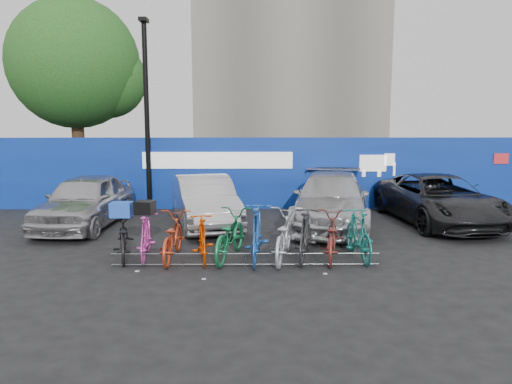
{
  "coord_description": "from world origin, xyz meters",
  "views": [
    {
      "loc": [
        0.12,
        -10.68,
        3.14
      ],
      "look_at": [
        0.24,
        2.0,
        1.18
      ],
      "focal_mm": 35.0,
      "sensor_mm": 36.0,
      "label": 1
    }
  ],
  "objects_px": {
    "car_2": "(331,200)",
    "bike_0": "(123,238)",
    "bike_2": "(172,237)",
    "bike_5": "(257,233)",
    "bike_6": "(283,236)",
    "car_3": "(439,200)",
    "bike_8": "(331,236)",
    "bike_7": "(306,235)",
    "car_1": "(205,201)",
    "tree": "(80,67)",
    "bike_9": "(358,235)",
    "bike_1": "(146,236)",
    "car_0": "(85,201)",
    "bike_3": "(202,239)",
    "lamppost": "(147,111)",
    "bike_rack": "(246,259)",
    "bike_4": "(229,235)"
  },
  "relations": [
    {
      "from": "car_1",
      "to": "bike_7",
      "type": "relative_size",
      "value": 2.31
    },
    {
      "from": "car_2",
      "to": "bike_7",
      "type": "relative_size",
      "value": 2.74
    },
    {
      "from": "bike_9",
      "to": "car_0",
      "type": "bearing_deg",
      "value": -29.93
    },
    {
      "from": "bike_0",
      "to": "bike_9",
      "type": "relative_size",
      "value": 0.98
    },
    {
      "from": "bike_9",
      "to": "bike_3",
      "type": "bearing_deg",
      "value": -2.94
    },
    {
      "from": "car_2",
      "to": "bike_7",
      "type": "xyz_separation_m",
      "value": [
        -1.1,
        -3.47,
        -0.18
      ]
    },
    {
      "from": "bike_5",
      "to": "bike_7",
      "type": "height_order",
      "value": "bike_5"
    },
    {
      "from": "bike_rack",
      "to": "bike_1",
      "type": "bearing_deg",
      "value": 164.47
    },
    {
      "from": "car_0",
      "to": "bike_8",
      "type": "height_order",
      "value": "car_0"
    },
    {
      "from": "lamppost",
      "to": "car_0",
      "type": "height_order",
      "value": "lamppost"
    },
    {
      "from": "bike_1",
      "to": "bike_2",
      "type": "distance_m",
      "value": 0.59
    },
    {
      "from": "bike_0",
      "to": "car_3",
      "type": "bearing_deg",
      "value": -170.87
    },
    {
      "from": "bike_5",
      "to": "bike_9",
      "type": "distance_m",
      "value": 2.23
    },
    {
      "from": "car_3",
      "to": "bike_1",
      "type": "height_order",
      "value": "car_3"
    },
    {
      "from": "bike_5",
      "to": "bike_9",
      "type": "bearing_deg",
      "value": -172.52
    },
    {
      "from": "tree",
      "to": "bike_9",
      "type": "bearing_deg",
      "value": -47.59
    },
    {
      "from": "bike_2",
      "to": "bike_5",
      "type": "xyz_separation_m",
      "value": [
        1.85,
        -0.12,
        0.11
      ]
    },
    {
      "from": "car_2",
      "to": "bike_0",
      "type": "relative_size",
      "value": 2.85
    },
    {
      "from": "tree",
      "to": "car_2",
      "type": "bearing_deg",
      "value": -36.16
    },
    {
      "from": "bike_9",
      "to": "car_3",
      "type": "bearing_deg",
      "value": -135.55
    },
    {
      "from": "car_0",
      "to": "bike_2",
      "type": "height_order",
      "value": "car_0"
    },
    {
      "from": "car_2",
      "to": "bike_2",
      "type": "xyz_separation_m",
      "value": [
        -4.02,
        -3.41,
        -0.23
      ]
    },
    {
      "from": "bike_2",
      "to": "bike_8",
      "type": "distance_m",
      "value": 3.48
    },
    {
      "from": "bike_3",
      "to": "car_3",
      "type": "bearing_deg",
      "value": -158.83
    },
    {
      "from": "bike_0",
      "to": "bike_5",
      "type": "height_order",
      "value": "bike_5"
    },
    {
      "from": "bike_2",
      "to": "bike_8",
      "type": "bearing_deg",
      "value": -178.04
    },
    {
      "from": "bike_8",
      "to": "bike_7",
      "type": "bearing_deg",
      "value": 16.24
    },
    {
      "from": "car_2",
      "to": "car_1",
      "type": "bearing_deg",
      "value": -168.89
    },
    {
      "from": "car_1",
      "to": "bike_9",
      "type": "xyz_separation_m",
      "value": [
        3.67,
        -3.38,
        -0.16
      ]
    },
    {
      "from": "bike_6",
      "to": "car_3",
      "type": "bearing_deg",
      "value": -131.15
    },
    {
      "from": "bike_2",
      "to": "bike_8",
      "type": "height_order",
      "value": "bike_8"
    },
    {
      "from": "bike_4",
      "to": "bike_9",
      "type": "xyz_separation_m",
      "value": [
        2.83,
        -0.05,
        0.02
      ]
    },
    {
      "from": "car_2",
      "to": "bike_7",
      "type": "bearing_deg",
      "value": -96.96
    },
    {
      "from": "bike_3",
      "to": "bike_9",
      "type": "xyz_separation_m",
      "value": [
        3.4,
        0.12,
        0.05
      ]
    },
    {
      "from": "bike_1",
      "to": "bike_5",
      "type": "height_order",
      "value": "bike_5"
    },
    {
      "from": "bike_7",
      "to": "bike_9",
      "type": "relative_size",
      "value": 1.01
    },
    {
      "from": "bike_3",
      "to": "bike_5",
      "type": "height_order",
      "value": "bike_5"
    },
    {
      "from": "bike_8",
      "to": "car_1",
      "type": "bearing_deg",
      "value": -37.35
    },
    {
      "from": "bike_1",
      "to": "car_3",
      "type": "bearing_deg",
      "value": -160.51
    },
    {
      "from": "car_2",
      "to": "bike_9",
      "type": "relative_size",
      "value": 2.78
    },
    {
      "from": "bike_0",
      "to": "bike_1",
      "type": "height_order",
      "value": "bike_1"
    },
    {
      "from": "lamppost",
      "to": "car_3",
      "type": "xyz_separation_m",
      "value": [
        8.78,
        -1.83,
        -2.56
      ]
    },
    {
      "from": "bike_3",
      "to": "bike_9",
      "type": "distance_m",
      "value": 3.41
    },
    {
      "from": "lamppost",
      "to": "bike_9",
      "type": "height_order",
      "value": "lamppost"
    },
    {
      "from": "car_0",
      "to": "bike_7",
      "type": "height_order",
      "value": "car_0"
    },
    {
      "from": "bike_3",
      "to": "bike_7",
      "type": "height_order",
      "value": "bike_7"
    },
    {
      "from": "lamppost",
      "to": "bike_1",
      "type": "xyz_separation_m",
      "value": [
        1.0,
        -5.39,
        -2.77
      ]
    },
    {
      "from": "bike_8",
      "to": "car_0",
      "type": "bearing_deg",
      "value": -16.62
    },
    {
      "from": "lamppost",
      "to": "car_2",
      "type": "relative_size",
      "value": 1.2
    },
    {
      "from": "car_1",
      "to": "bike_5",
      "type": "bearing_deg",
      "value": -81.53
    }
  ]
}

